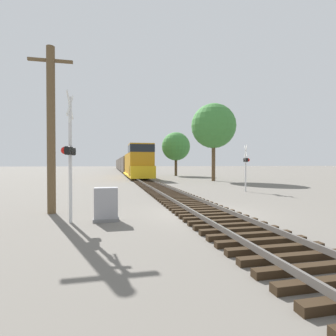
{
  "coord_description": "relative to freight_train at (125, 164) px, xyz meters",
  "views": [
    {
      "loc": [
        -3.9,
        -10.68,
        2.14
      ],
      "look_at": [
        1.02,
        11.6,
        1.76
      ],
      "focal_mm": 28.0,
      "sensor_mm": 36.0,
      "label": 1
    }
  ],
  "objects": [
    {
      "name": "ground_plane",
      "position": [
        0.0,
        -62.15,
        -1.94
      ],
      "size": [
        400.0,
        400.0,
        0.0
      ],
      "primitive_type": "plane",
      "color": "#666059"
    },
    {
      "name": "rail_track_bed",
      "position": [
        0.0,
        -62.15,
        -1.8
      ],
      "size": [
        2.6,
        160.0,
        0.31
      ],
      "color": "black",
      "rests_on": "ground"
    },
    {
      "name": "freight_train",
      "position": [
        0.0,
        0.0,
        0.0
      ],
      "size": [
        3.11,
        85.72,
        4.7
      ],
      "color": "#B77A14",
      "rests_on": "ground"
    },
    {
      "name": "crossing_signal_near",
      "position": [
        -5.34,
        -62.82,
        0.63
      ],
      "size": [
        0.4,
        1.01,
        4.72
      ],
      "rotation": [
        0.0,
        0.0,
        -1.67
      ],
      "color": "silver",
      "rests_on": "ground"
    },
    {
      "name": "crossing_signal_far",
      "position": [
        6.22,
        -54.62,
        0.25
      ],
      "size": [
        0.57,
        1.01,
        3.58
      ],
      "rotation": [
        0.0,
        0.0,
        1.27
      ],
      "color": "silver",
      "rests_on": "ground"
    },
    {
      "name": "relay_cabinet",
      "position": [
        -4.06,
        -62.87,
        -1.32
      ],
      "size": [
        0.94,
        0.5,
        1.25
      ],
      "color": "slate",
      "rests_on": "ground"
    },
    {
      "name": "utility_pole",
      "position": [
        -6.37,
        -60.8,
        1.72
      ],
      "size": [
        1.8,
        0.35,
        7.13
      ],
      "color": "brown",
      "rests_on": "ground"
    },
    {
      "name": "tree_far_right",
      "position": [
        8.56,
        -42.46,
        4.83
      ],
      "size": [
        5.48,
        5.48,
        9.54
      ],
      "color": "brown",
      "rests_on": "ground"
    },
    {
      "name": "tree_mid_background",
      "position": [
        7.29,
        -28.51,
        3.19
      ],
      "size": [
        4.94,
        4.94,
        7.62
      ],
      "color": "#473521",
      "rests_on": "ground"
    }
  ]
}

